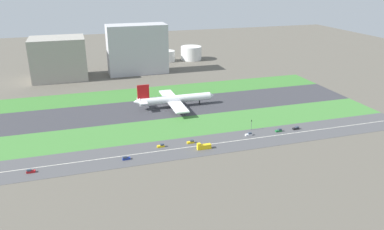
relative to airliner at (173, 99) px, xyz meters
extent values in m
plane|color=#5B564C|center=(5.03, 0.00, -6.23)|extent=(800.00, 800.00, 0.00)
cube|color=#38383D|center=(5.03, 0.00, -6.18)|extent=(280.00, 46.00, 0.10)
cube|color=#3D7A33|center=(5.03, 41.00, -6.18)|extent=(280.00, 36.00, 0.10)
cube|color=#427F38|center=(5.03, -41.00, -6.18)|extent=(280.00, 36.00, 0.10)
cube|color=#4C4C4F|center=(5.03, -73.00, -6.18)|extent=(280.00, 28.00, 0.10)
cube|color=silver|center=(5.03, -73.00, -6.13)|extent=(266.00, 0.50, 0.01)
cylinder|color=white|center=(1.68, 0.00, 0.07)|extent=(56.00, 6.00, 6.00)
cone|color=white|center=(31.68, 0.00, 0.07)|extent=(4.00, 5.70, 5.70)
cone|color=white|center=(-28.82, 0.00, 0.87)|extent=(5.00, 5.40, 5.40)
cube|color=red|center=(-23.32, 0.00, 8.07)|extent=(9.00, 0.80, 11.00)
cube|color=white|center=(-24.32, 0.00, 1.07)|extent=(6.00, 16.00, 0.60)
cube|color=white|center=(-0.32, 15.00, -1.13)|extent=(10.00, 26.00, 1.00)
cylinder|color=gray|center=(0.68, 9.00, -3.33)|extent=(5.00, 3.20, 3.20)
cube|color=white|center=(-0.32, -15.00, -1.13)|extent=(10.00, 26.00, 1.00)
cylinder|color=gray|center=(0.68, -9.00, -3.33)|extent=(5.00, 3.20, 3.20)
cylinder|color=black|center=(21.28, 0.00, -4.53)|extent=(1.00, 1.00, 3.20)
cylinder|color=black|center=(-2.32, 3.50, -4.53)|extent=(1.00, 1.00, 3.20)
cylinder|color=black|center=(-2.32, -3.50, -4.53)|extent=(1.00, 1.00, 3.20)
cube|color=#19662D|center=(53.59, -68.00, -5.58)|extent=(4.40, 1.80, 1.10)
cube|color=#333D4C|center=(54.39, -68.00, -4.58)|extent=(2.20, 1.66, 0.90)
cube|color=black|center=(66.53, -68.00, -5.58)|extent=(4.40, 1.80, 1.10)
cube|color=#333D4C|center=(67.33, -68.00, -4.58)|extent=(2.20, 1.66, 0.90)
cube|color=navy|center=(-47.67, -78.00, -5.58)|extent=(4.40, 1.80, 1.10)
cube|color=#333D4C|center=(-48.47, -78.00, -4.58)|extent=(2.20, 1.66, 0.90)
cube|color=yellow|center=(-1.73, -78.00, -4.73)|extent=(8.40, 2.50, 2.80)
cube|color=yellow|center=(-4.93, -78.00, -2.73)|extent=(2.00, 2.30, 1.20)
cube|color=silver|center=(32.02, -68.00, -5.58)|extent=(4.40, 1.80, 1.10)
cube|color=#333D4C|center=(32.82, -68.00, -4.58)|extent=(2.20, 1.66, 0.90)
cube|color=yellow|center=(-25.73, -68.00, -5.58)|extent=(4.40, 1.80, 1.10)
cube|color=#333D4C|center=(-24.93, -68.00, -4.58)|extent=(2.20, 1.66, 0.90)
cube|color=#B2191E|center=(-97.41, -78.00, -5.58)|extent=(4.40, 1.80, 1.10)
cube|color=#333D4C|center=(-98.21, -78.00, -4.58)|extent=(2.20, 1.66, 0.90)
cube|color=yellow|center=(-7.03, -68.00, -5.58)|extent=(4.40, 1.80, 1.10)
cube|color=#333D4C|center=(-6.23, -68.00, -4.58)|extent=(2.20, 1.66, 0.90)
cylinder|color=#4C4C51|center=(37.58, -60.00, -3.13)|extent=(0.24, 0.24, 6.00)
cube|color=black|center=(37.58, -60.00, 0.47)|extent=(0.36, 0.36, 1.20)
sphere|color=#19D826|center=(37.58, -60.20, 0.77)|extent=(0.24, 0.24, 0.24)
cube|color=#9E998E|center=(-84.97, 114.00, 13.92)|extent=(50.91, 38.65, 40.31)
cube|color=#B2B2B7|center=(-8.13, 114.00, 18.64)|extent=(59.94, 24.93, 49.75)
cylinder|color=silver|center=(2.75, 159.00, 2.52)|extent=(20.25, 20.25, 17.51)
cylinder|color=silver|center=(34.50, 159.00, 0.00)|extent=(16.64, 16.64, 12.46)
cylinder|color=silver|center=(63.35, 159.00, 1.76)|extent=(24.52, 24.52, 15.98)
camera|label=1|loc=(-68.39, -268.68, 91.75)|focal=35.25mm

